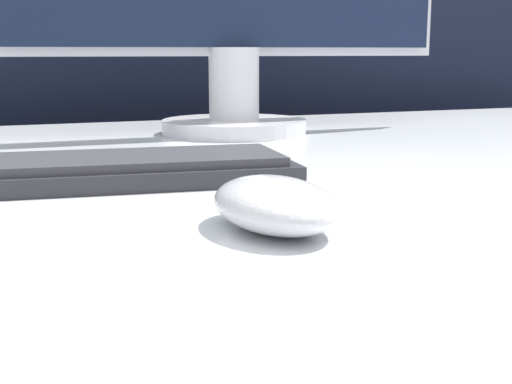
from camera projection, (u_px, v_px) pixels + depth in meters
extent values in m
cube|color=black|center=(87.00, 124.00, 1.29)|extent=(5.00, 0.03, 1.37)
ellipsoid|color=silver|center=(275.00, 204.00, 0.46)|extent=(0.08, 0.12, 0.03)
cube|color=#28282D|center=(53.00, 177.00, 0.61)|extent=(0.44, 0.16, 0.02)
cube|color=#38383D|center=(52.00, 163.00, 0.61)|extent=(0.41, 0.14, 0.01)
cylinder|color=silver|center=(234.00, 127.00, 1.00)|extent=(0.20, 0.20, 0.02)
cylinder|color=silver|center=(234.00, 84.00, 0.99)|extent=(0.07, 0.07, 0.10)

